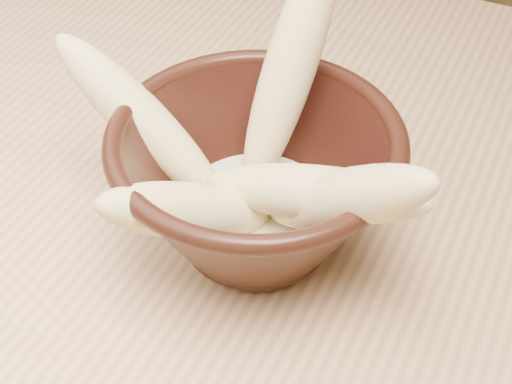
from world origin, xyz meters
TOP-DOWN VIEW (x-y plane):
  - table at (0.00, 0.00)m, footprint 1.20×0.80m
  - bowl at (0.13, -0.09)m, footprint 0.22×0.22m
  - milk_puddle at (0.13, -0.09)m, footprint 0.13×0.13m
  - banana_upright at (0.13, -0.02)m, footprint 0.06×0.15m
  - banana_left at (0.03, -0.09)m, footprint 0.17×0.05m
  - banana_right at (0.21, -0.11)m, footprint 0.16×0.09m
  - banana_across at (0.18, -0.10)m, footprint 0.18×0.04m
  - banana_front at (0.11, -0.15)m, footprint 0.12×0.15m

SIDE VIEW (x-z plane):
  - table at x=0.00m, z-range 0.30..1.05m
  - milk_puddle at x=0.13m, z-range 0.78..0.80m
  - bowl at x=0.13m, z-range 0.76..0.88m
  - banana_front at x=0.11m, z-range 0.78..0.89m
  - banana_across at x=0.18m, z-range 0.80..0.89m
  - banana_left at x=0.03m, z-range 0.78..0.92m
  - banana_right at x=0.21m, z-range 0.78..0.93m
  - banana_upright at x=0.13m, z-range 0.78..0.98m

